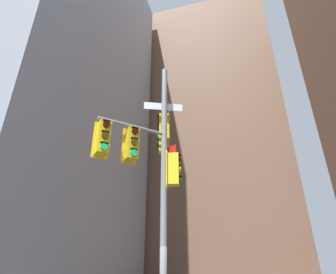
% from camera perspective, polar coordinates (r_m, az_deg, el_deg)
% --- Properties ---
extents(building_tower_left, '(17.03, 17.03, 33.05)m').
position_cam_1_polar(building_tower_left, '(27.94, -27.21, 9.03)').
color(building_tower_left, '#9399A3').
rests_on(building_tower_left, ground).
extents(building_mid_block, '(16.38, 16.38, 34.72)m').
position_cam_1_polar(building_mid_block, '(37.48, 9.61, -0.91)').
color(building_mid_block, brown).
rests_on(building_mid_block, ground).
extents(signal_pole_assembly, '(2.26, 3.88, 8.59)m').
position_cam_1_polar(signal_pole_assembly, '(9.00, -2.73, -3.35)').
color(signal_pole_assembly, gray).
rests_on(signal_pole_assembly, ground).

